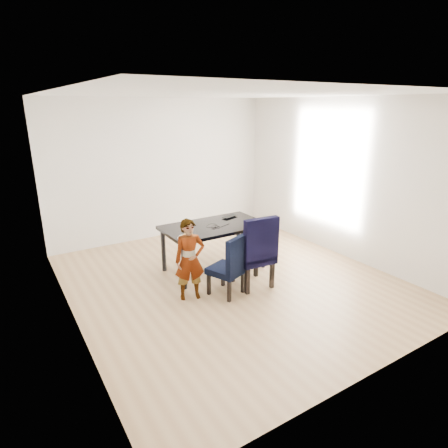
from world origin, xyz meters
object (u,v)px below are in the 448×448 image
plate (187,238)px  chair_left (226,265)px  laptop (228,216)px  chair_right (252,250)px  child (190,260)px  dining_table (214,247)px

plate → chair_left: bearing=-54.8°
laptop → chair_right: bearing=60.7°
chair_left → child: bearing=139.8°
plate → child: bearing=-111.0°
dining_table → chair_left: bearing=-109.4°
chair_left → plate: bearing=103.4°
chair_right → dining_table: bearing=108.2°
dining_table → child: (-0.76, -0.65, 0.19)m
chair_left → chair_right: bearing=-18.2°
dining_table → chair_right: (0.19, -0.78, 0.17)m
child → chair_right: bearing=8.1°
plate → dining_table: bearing=26.4°
child → dining_table: bearing=56.2°
dining_table → laptop: laptop is taller
chair_left → child: 0.52m
chair_left → child: size_ratio=0.78×
child → plate: (0.13, 0.34, 0.19)m
chair_right → plate: size_ratio=4.15×
plate → laptop: 1.23m
plate → laptop: laptop is taller
chair_left → laptop: (0.72, 1.09, 0.32)m
chair_left → child: child is taller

